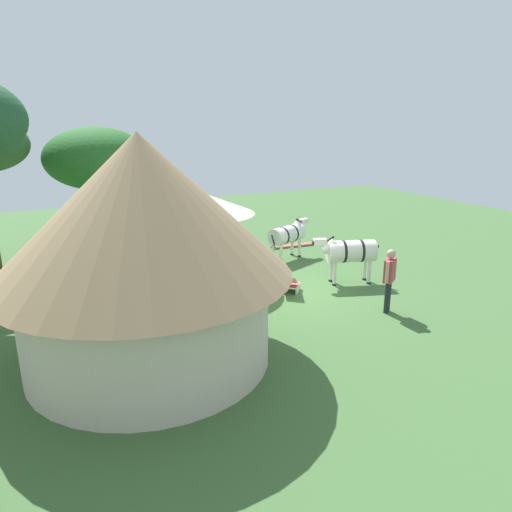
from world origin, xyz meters
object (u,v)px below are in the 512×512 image
(zebra_nearest_camera, at_px, (350,252))
(thatched_hut, at_px, (144,244))
(patio_dining_table, at_px, (202,261))
(striped_lounge_chair, at_px, (289,284))
(patio_chair_near_lawn, at_px, (223,256))
(guest_behind_table, at_px, (226,239))
(zebra_by_umbrella, at_px, (288,235))
(acacia_tree_left_background, at_px, (97,159))
(patio_chair_west_end, at_px, (175,275))
(shade_umbrella, at_px, (200,203))
(guest_beside_umbrella, at_px, (238,264))
(standing_watcher, at_px, (389,275))

(zebra_nearest_camera, bearing_deg, thatched_hut, 125.78)
(patio_dining_table, height_order, striped_lounge_chair, patio_dining_table)
(patio_chair_near_lawn, bearing_deg, zebra_nearest_camera, -166.94)
(patio_chair_near_lawn, height_order, guest_behind_table, guest_behind_table)
(zebra_by_umbrella, bearing_deg, patio_dining_table, -98.35)
(patio_dining_table, height_order, acacia_tree_left_background, acacia_tree_left_background)
(patio_chair_west_end, distance_m, zebra_by_umbrella, 5.06)
(acacia_tree_left_background, bearing_deg, zebra_by_umbrella, -113.28)
(thatched_hut, distance_m, striped_lounge_chair, 5.75)
(guest_behind_table, xyz_separation_m, zebra_by_umbrella, (-0.33, -2.37, -0.03))
(striped_lounge_chair, bearing_deg, patio_dining_table, 174.17)
(shade_umbrella, height_order, guest_beside_umbrella, shade_umbrella)
(patio_chair_west_end, distance_m, guest_behind_table, 3.08)
(zebra_nearest_camera, bearing_deg, acacia_tree_left_background, 66.97)
(thatched_hut, distance_m, patio_chair_west_end, 4.68)
(patio_dining_table, xyz_separation_m, guest_behind_table, (1.23, -1.36, 0.30))
(striped_lounge_chair, distance_m, acacia_tree_left_background, 8.09)
(patio_chair_west_end, height_order, guest_beside_umbrella, guest_beside_umbrella)
(patio_dining_table, xyz_separation_m, standing_watcher, (-4.70, -3.61, 0.40))
(standing_watcher, bearing_deg, striped_lounge_chair, 89.23)
(patio_chair_west_end, bearing_deg, acacia_tree_left_background, 169.39)
(patio_dining_table, relative_size, zebra_nearest_camera, 0.75)
(patio_chair_near_lawn, bearing_deg, guest_beside_umbrella, 134.96)
(patio_chair_near_lawn, height_order, zebra_nearest_camera, zebra_nearest_camera)
(shade_umbrella, height_order, patio_dining_table, shade_umbrella)
(thatched_hut, xyz_separation_m, guest_behind_table, (5.66, -4.13, -1.65))
(standing_watcher, xyz_separation_m, acacia_tree_left_background, (8.27, 6.08, 2.67))
(thatched_hut, xyz_separation_m, shade_umbrella, (4.43, -2.77, -0.06))
(thatched_hut, relative_size, patio_chair_west_end, 6.76)
(thatched_hut, bearing_deg, zebra_by_umbrella, -50.67)
(acacia_tree_left_background, bearing_deg, patio_chair_near_lawn, -129.51)
(thatched_hut, bearing_deg, guest_behind_table, -36.11)
(thatched_hut, distance_m, standing_watcher, 6.57)
(thatched_hut, height_order, patio_dining_table, thatched_hut)
(guest_behind_table, distance_m, acacia_tree_left_background, 5.27)
(patio_dining_table, relative_size, guest_beside_umbrella, 0.99)
(acacia_tree_left_background, bearing_deg, shade_umbrella, -145.32)
(patio_dining_table, bearing_deg, zebra_nearest_camera, -119.20)
(guest_behind_table, relative_size, zebra_nearest_camera, 0.76)
(zebra_nearest_camera, height_order, zebra_by_umbrella, zebra_nearest_camera)
(thatched_hut, height_order, striped_lounge_chair, thatched_hut)
(patio_dining_table, height_order, patio_chair_near_lawn, patio_chair_near_lawn)
(guest_behind_table, relative_size, striped_lounge_chair, 1.68)
(patio_chair_west_end, relative_size, zebra_by_umbrella, 0.44)
(thatched_hut, bearing_deg, striped_lounge_chair, -65.09)
(patio_chair_west_end, height_order, zebra_nearest_camera, zebra_nearest_camera)
(patio_chair_west_end, height_order, zebra_by_umbrella, zebra_by_umbrella)
(guest_beside_umbrella, bearing_deg, zebra_by_umbrella, -139.44)
(guest_behind_table, bearing_deg, zebra_nearest_camera, -107.69)
(striped_lounge_chair, bearing_deg, zebra_nearest_camera, 39.81)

